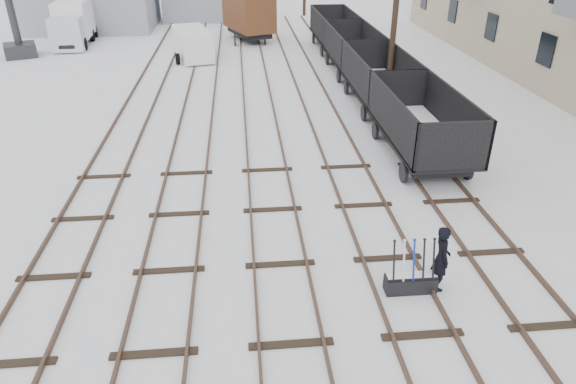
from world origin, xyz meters
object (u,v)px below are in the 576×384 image
ground_frame (411,282)px  worker (441,258)px  freight_wagon_a (420,133)px  box_van_wagon (248,10)px  panel_van (193,43)px  crane (14,16)px  lorry (73,23)px

ground_frame → worker: worker is taller
freight_wagon_a → box_van_wagon: (-5.99, 22.76, 1.25)m
ground_frame → panel_van: (-7.10, 25.29, 0.75)m
freight_wagon_a → crane: bearing=138.6°
ground_frame → box_van_wagon: size_ratio=0.26×
box_van_wagon → crane: (-15.73, -3.58, 0.36)m
box_van_wagon → crane: bearing=172.7°
freight_wagon_a → lorry: size_ratio=0.94×
lorry → crane: (-2.73, -3.49, 1.04)m
worker → freight_wagon_a: bearing=-10.2°
ground_frame → crane: crane is taller
ground_frame → panel_van: size_ratio=0.31×
lorry → crane: bearing=-131.9°
freight_wagon_a → panel_van: freight_wagon_a is taller
panel_van → lorry: bearing=134.0°
freight_wagon_a → crane: 29.03m
panel_van → crane: size_ratio=0.49×
panel_van → crane: bearing=155.5°
freight_wagon_a → lorry: bearing=129.9°
worker → crane: (-19.67, 27.18, 1.73)m
freight_wagon_a → crane: (-21.73, 19.19, 1.61)m
worker → lorry: lorry is taller
lorry → panel_van: size_ratio=1.42×
worker → crane: bearing=40.1°
ground_frame → freight_wagon_a: (2.80, 8.09, 0.73)m
panel_van → ground_frame: bearing=-89.3°
panel_van → crane: crane is taller
worker → freight_wagon_a: size_ratio=0.28×
box_van_wagon → lorry: box_van_wagon is taller
worker → box_van_wagon: (-3.94, 30.75, 1.37)m
lorry → crane: crane is taller
worker → box_van_wagon: size_ratio=0.31×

